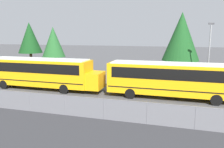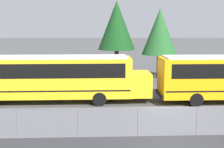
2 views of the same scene
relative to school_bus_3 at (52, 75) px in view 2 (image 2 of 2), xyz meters
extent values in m
plane|color=#4C4C4F|center=(6.89, -7.13, -2.00)|extent=(200.00, 200.00, 0.00)
cube|color=#9EA0A5|center=(6.89, -7.13, -1.24)|extent=(124.78, 0.03, 1.51)
cube|color=slate|center=(6.89, -7.14, -1.24)|extent=(124.78, 0.01, 1.51)
cylinder|color=slate|center=(6.89, -7.13, -0.49)|extent=(124.78, 0.05, 0.05)
cylinder|color=slate|center=(-0.72, -7.13, -1.24)|extent=(0.07, 0.07, 1.51)
cylinder|color=slate|center=(2.33, -7.13, -1.24)|extent=(0.07, 0.07, 1.51)
cylinder|color=slate|center=(5.37, -7.13, -1.24)|extent=(0.07, 0.07, 1.51)
cylinder|color=slate|center=(8.41, -7.13, -1.24)|extent=(0.07, 0.07, 1.51)
cube|color=yellow|center=(-0.30, 0.00, -0.11)|extent=(12.01, 2.58, 2.79)
cube|color=black|center=(-0.30, 0.00, 0.50)|extent=(11.05, 2.62, 1.01)
cube|color=black|center=(-0.30, 0.00, -0.89)|extent=(11.77, 2.61, 0.10)
cube|color=yellow|center=(6.43, 0.00, -0.67)|extent=(1.44, 2.37, 1.68)
cube|color=silver|center=(-0.30, 0.00, 1.33)|extent=(11.41, 2.32, 0.10)
cylinder|color=black|center=(3.43, 1.17, -1.51)|extent=(0.98, 0.28, 0.98)
cylinder|color=black|center=(3.43, -1.17, -1.51)|extent=(0.98, 0.28, 0.98)
cylinder|color=black|center=(-4.02, 1.17, -1.51)|extent=(0.98, 0.28, 0.98)
cube|color=black|center=(7.77, -0.53, -1.36)|extent=(0.12, 2.58, 0.24)
cylinder|color=black|center=(10.11, 0.64, -1.51)|extent=(0.98, 0.28, 0.98)
cylinder|color=black|center=(10.11, -1.70, -1.51)|extent=(0.98, 0.28, 0.98)
cylinder|color=#51381E|center=(5.27, 9.90, -0.50)|extent=(0.44, 0.44, 2.99)
cone|color=#144219|center=(5.27, 9.90, 3.47)|extent=(3.81, 3.81, 4.96)
cylinder|color=#51381E|center=(9.70, 9.74, -0.77)|extent=(0.44, 0.44, 2.46)
cone|color=#235B28|center=(9.70, 9.74, 2.81)|extent=(3.62, 3.62, 4.71)
camera|label=1|loc=(28.26, -21.15, 3.97)|focal=35.00mm
camera|label=2|loc=(3.37, -22.33, 3.81)|focal=50.00mm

